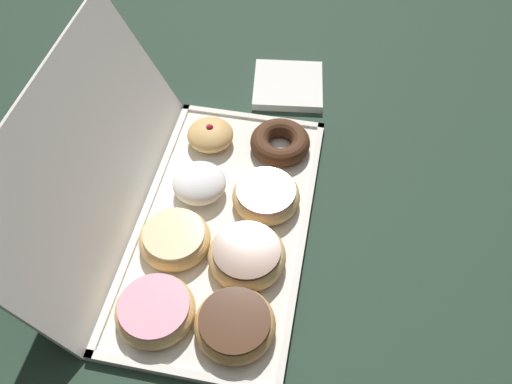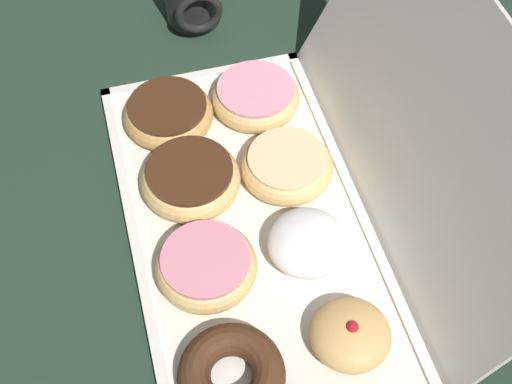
% 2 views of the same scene
% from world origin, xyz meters
% --- Properties ---
extents(ground_plane, '(3.00, 3.00, 0.00)m').
position_xyz_m(ground_plane, '(0.00, 0.00, 0.00)').
color(ground_plane, '#233828').
extents(donut_box, '(0.52, 0.28, 0.01)m').
position_xyz_m(donut_box, '(0.00, 0.00, 0.01)').
color(donut_box, silver).
rests_on(donut_box, ground).
extents(box_lid_open, '(0.52, 0.13, 0.26)m').
position_xyz_m(box_lid_open, '(0.00, 0.20, 0.13)').
color(box_lid_open, silver).
rests_on(box_lid_open, ground).
extents(chocolate_frosted_donut_0, '(0.12, 0.12, 0.04)m').
position_xyz_m(chocolate_frosted_donut_0, '(-0.18, -0.06, 0.03)').
color(chocolate_frosted_donut_0, tan).
rests_on(chocolate_frosted_donut_0, donut_box).
extents(chocolate_frosted_donut_1, '(0.12, 0.12, 0.04)m').
position_xyz_m(chocolate_frosted_donut_1, '(-0.07, -0.05, 0.03)').
color(chocolate_frosted_donut_1, '#E5B770').
rests_on(chocolate_frosted_donut_1, donut_box).
extents(pink_frosted_donut_2, '(0.12, 0.12, 0.04)m').
position_xyz_m(pink_frosted_donut_2, '(0.06, -0.06, 0.03)').
color(pink_frosted_donut_2, '#E5B770').
rests_on(pink_frosted_donut_2, donut_box).
extents(chocolate_cake_ring_donut_3, '(0.11, 0.11, 0.03)m').
position_xyz_m(chocolate_cake_ring_donut_3, '(0.18, -0.07, 0.03)').
color(chocolate_cake_ring_donut_3, '#472816').
rests_on(chocolate_cake_ring_donut_3, donut_box).
extents(pink_frosted_donut_4, '(0.12, 0.12, 0.04)m').
position_xyz_m(pink_frosted_donut_4, '(-0.18, 0.06, 0.03)').
color(pink_frosted_donut_4, '#E5B770').
rests_on(pink_frosted_donut_4, donut_box).
extents(glazed_ring_donut_5, '(0.11, 0.11, 0.04)m').
position_xyz_m(glazed_ring_donut_5, '(-0.06, 0.07, 0.03)').
color(glazed_ring_donut_5, '#E5B770').
rests_on(glazed_ring_donut_5, donut_box).
extents(powdered_filled_donut_6, '(0.09, 0.09, 0.05)m').
position_xyz_m(powdered_filled_donut_6, '(0.06, 0.05, 0.03)').
color(powdered_filled_donut_6, white).
rests_on(powdered_filled_donut_6, donut_box).
extents(jelly_filled_donut_7, '(0.09, 0.09, 0.04)m').
position_xyz_m(jelly_filled_donut_7, '(0.18, 0.06, 0.03)').
color(jelly_filled_donut_7, tan).
rests_on(jelly_filled_donut_7, donut_box).
extents(napkin_stack, '(0.16, 0.16, 0.02)m').
position_xyz_m(napkin_stack, '(0.36, -0.05, 0.01)').
color(napkin_stack, white).
rests_on(napkin_stack, ground).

